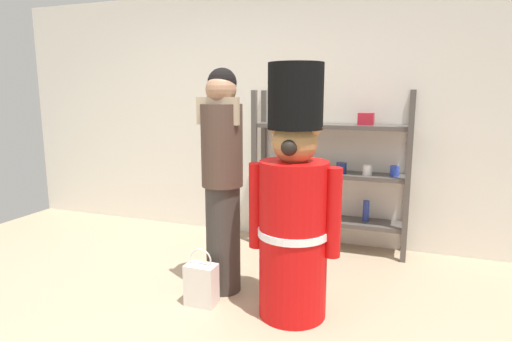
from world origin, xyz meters
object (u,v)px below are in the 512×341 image
(merchandise_shelf, at_px, (328,169))
(teddy_bear_guard, at_px, (294,208))
(shopping_bag, at_px, (201,284))
(person_shopper, at_px, (222,176))

(merchandise_shelf, relative_size, teddy_bear_guard, 0.91)
(teddy_bear_guard, height_order, shopping_bag, teddy_bear_guard)
(teddy_bear_guard, bearing_deg, merchandise_shelf, 91.38)
(teddy_bear_guard, height_order, person_shopper, teddy_bear_guard)
(person_shopper, bearing_deg, merchandise_shelf, 65.17)
(teddy_bear_guard, bearing_deg, person_shopper, 163.67)
(merchandise_shelf, height_order, person_shopper, person_shopper)
(shopping_bag, bearing_deg, merchandise_shelf, 67.49)
(person_shopper, relative_size, shopping_bag, 3.98)
(person_shopper, bearing_deg, shopping_bag, -101.14)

